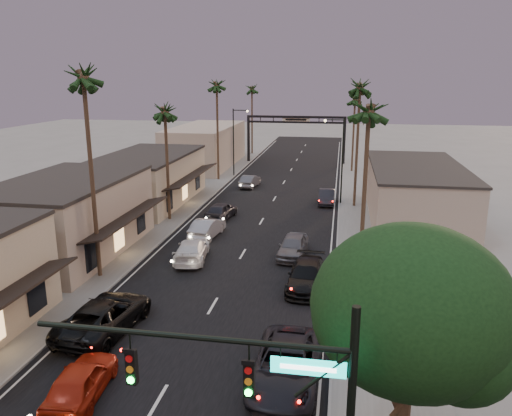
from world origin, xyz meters
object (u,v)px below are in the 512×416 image
at_px(corner_tree, 413,316).
at_px(palm_far, 252,87).
at_px(oncoming_silver, 207,228).
at_px(curbside_near, 286,365).
at_px(streetlight_left, 235,137).
at_px(palm_lb, 83,71).
at_px(palm_ra, 369,105).
at_px(palm_rb, 360,83).
at_px(palm_ld, 217,82).
at_px(curbside_black, 307,276).
at_px(palm_lc, 165,107).
at_px(oncoming_pickup, 105,315).
at_px(streetlight_right, 340,154).
at_px(palm_rc, 355,96).
at_px(traffic_signal, 276,398).
at_px(oncoming_red, 81,381).
at_px(arch, 296,127).

distance_m(corner_tree, palm_far, 72.96).
distance_m(oncoming_silver, curbside_near, 21.41).
xyz_separation_m(streetlight_left, palm_lb, (-1.68, -36.00, 8.06)).
xyz_separation_m(palm_ra, palm_rb, (0.00, 20.00, 0.97)).
bearing_deg(palm_ld, corner_tree, -69.19).
height_order(palm_lb, oncoming_silver, palm_lb).
xyz_separation_m(oncoming_silver, curbside_black, (8.99, -9.06, 0.01)).
xyz_separation_m(palm_ra, oncoming_silver, (-12.36, 7.66, -10.65)).
bearing_deg(palm_rb, palm_ld, 147.40).
height_order(palm_lc, oncoming_pickup, palm_lc).
bearing_deg(oncoming_pickup, palm_lc, -74.98).
distance_m(streetlight_left, palm_lb, 36.93).
height_order(streetlight_left, palm_ra, palm_ra).
distance_m(streetlight_right, palm_ld, 19.78).
xyz_separation_m(palm_lc, palm_rc, (17.20, 28.00, 0.00)).
relative_size(corner_tree, palm_lb, 0.58).
relative_size(oncoming_pickup, curbside_near, 1.03).
height_order(streetlight_left, oncoming_pickup, streetlight_left).
bearing_deg(palm_far, curbside_black, -76.27).
xyz_separation_m(traffic_signal, palm_ra, (2.91, 20.00, 6.36)).
xyz_separation_m(streetlight_left, curbside_black, (12.16, -35.40, -4.52)).
distance_m(corner_tree, palm_rc, 56.74).
relative_size(traffic_signal, oncoming_pickup, 1.32).
xyz_separation_m(streetlight_right, curbside_black, (-1.68, -22.40, -4.52)).
relative_size(palm_ld, curbside_near, 2.27).
height_order(palm_ra, palm_far, same).
relative_size(palm_lb, palm_rb, 1.07).
bearing_deg(curbside_near, palm_ld, 109.24).
relative_size(palm_ra, palm_rb, 0.93).
relative_size(traffic_signal, palm_lb, 0.56).
height_order(traffic_signal, oncoming_red, traffic_signal).
distance_m(corner_tree, curbside_near, 8.22).
xyz_separation_m(oncoming_silver, curbside_near, (8.86, -19.49, 0.07)).
distance_m(traffic_signal, oncoming_silver, 29.54).
relative_size(streetlight_left, oncoming_red, 1.93).
xyz_separation_m(palm_rb, curbside_black, (-3.36, -21.40, -11.61)).
distance_m(palm_rc, oncoming_pickup, 51.54).
bearing_deg(oncoming_red, palm_lc, -84.01).
distance_m(palm_lb, oncoming_red, 18.42).
relative_size(corner_tree, oncoming_red, 1.88).
bearing_deg(palm_lb, arch, 79.84).
bearing_deg(streetlight_right, curbside_near, -93.17).
bearing_deg(palm_lc, palm_ra, -34.90).
relative_size(palm_lb, oncoming_silver, 3.14).
relative_size(palm_ra, oncoming_pickup, 2.05).
bearing_deg(palm_far, streetlight_left, -86.05).
bearing_deg(arch, traffic_signal, -85.07).
bearing_deg(oncoming_silver, streetlight_left, -77.26).
xyz_separation_m(arch, palm_lc, (-8.60, -34.00, 4.94)).
height_order(corner_tree, palm_lc, palm_lc).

